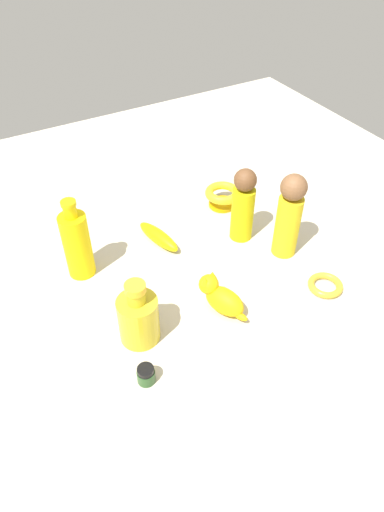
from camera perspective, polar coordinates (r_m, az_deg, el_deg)
ground at (r=1.26m, az=0.00°, el=-1.89°), size 2.00×2.00×0.00m
person_figure_child at (r=1.31m, az=6.23°, el=6.17°), size 0.09×0.09×0.22m
person_figure_adult at (r=1.26m, az=11.72°, el=4.89°), size 0.08×0.08×0.25m
nail_polish_jar at (r=1.03m, az=-5.62°, el=-14.15°), size 0.04×0.04×0.04m
bottle_short at (r=1.06m, az=-6.53°, el=-7.40°), size 0.09×0.09×0.17m
cat_figurine at (r=1.13m, az=3.42°, el=-5.06°), size 0.14×0.09×0.10m
banana at (r=1.34m, az=-4.10°, el=2.36°), size 0.17×0.08×0.04m
bowl at (r=1.47m, az=3.74°, el=7.40°), size 0.11×0.11×0.06m
bottle_tall at (r=1.23m, az=-13.82°, el=1.46°), size 0.07×0.07×0.23m
bangle at (r=1.25m, az=15.91°, el=-3.45°), size 0.09×0.09×0.02m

